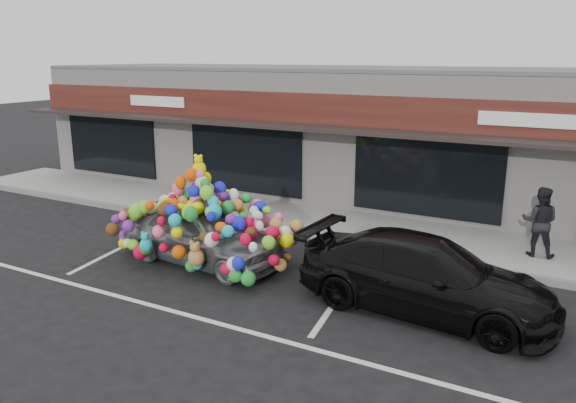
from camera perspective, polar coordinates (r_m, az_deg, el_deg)
The scene contains 10 objects.
ground at distance 12.94m, azimuth -6.23°, elevation -6.81°, with size 90.00×90.00×0.00m, color black.
shop_building at distance 19.72m, azimuth 7.77°, elevation 7.11°, with size 24.00×7.20×4.31m.
sidewalk at distance 16.17m, azimuth 1.84°, elevation -2.02°, with size 26.00×3.00×0.15m, color #9A9A95.
kerb at distance 14.90m, azimuth -0.76°, elevation -3.47°, with size 26.00×0.18×0.16m, color slate.
parking_stripe_left at distance 15.03m, azimuth -15.90°, elevation -4.18°, with size 0.12×4.40×0.01m, color silver.
parking_stripe_mid at distance 11.84m, azimuth 5.69°, elevation -8.87°, with size 0.12×4.40×0.01m, color silver.
lane_line at distance 10.18m, azimuth -4.27°, elevation -12.98°, with size 14.00×0.12×0.01m, color silver.
toy_car at distance 13.12m, azimuth -8.68°, elevation -2.63°, with size 2.94×4.48×2.52m.
black_sedan at distance 10.93m, azimuth 13.79°, elevation -7.32°, with size 4.86×1.98×1.41m, color black.
pedestrian_b at distance 14.25m, azimuth 24.21°, elevation -1.88°, with size 0.80×0.63×1.65m, color black.
Camera 1 is at (6.95, -9.84, 4.73)m, focal length 35.00 mm.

